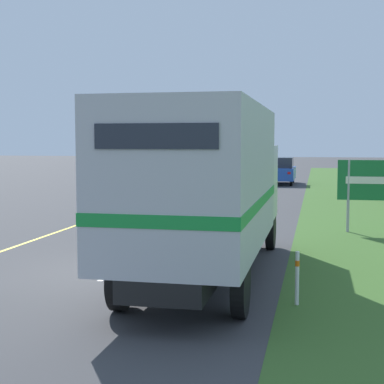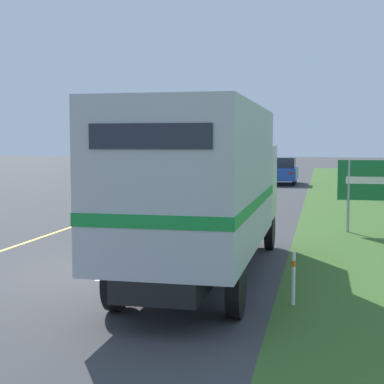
% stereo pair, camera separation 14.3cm
% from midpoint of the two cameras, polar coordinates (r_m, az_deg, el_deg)
% --- Properties ---
extents(ground_plane, '(200.00, 200.00, 0.00)m').
position_cam_midpoint_polar(ground_plane, '(13.18, -7.47, -7.67)').
color(ground_plane, '#3D3D3F').
extents(edge_line_yellow, '(0.12, 70.66, 0.01)m').
position_cam_midpoint_polar(edge_line_yellow, '(31.52, -2.50, -0.31)').
color(edge_line_yellow, yellow).
rests_on(edge_line_yellow, ground).
extents(centre_dash_near, '(0.12, 2.60, 0.01)m').
position_cam_midpoint_polar(centre_dash_near, '(13.56, -6.87, -7.30)').
color(centre_dash_near, white).
rests_on(centre_dash_near, ground).
extents(centre_dash_mid_a, '(0.12, 2.60, 0.01)m').
position_cam_midpoint_polar(centre_dash_mid_a, '(19.81, -0.53, -3.39)').
color(centre_dash_mid_a, white).
rests_on(centre_dash_mid_a, ground).
extents(centre_dash_mid_b, '(0.12, 2.60, 0.01)m').
position_cam_midpoint_polar(centre_dash_mid_b, '(26.23, 2.71, -1.36)').
color(centre_dash_mid_b, white).
rests_on(centre_dash_mid_b, ground).
extents(centre_dash_far, '(0.12, 2.60, 0.01)m').
position_cam_midpoint_polar(centre_dash_far, '(32.72, 4.67, -0.13)').
color(centre_dash_far, white).
rests_on(centre_dash_far, ground).
extents(centre_dash_farthest, '(0.12, 2.60, 0.01)m').
position_cam_midpoint_polar(centre_dash_farthest, '(39.25, 5.98, 0.69)').
color(centre_dash_farthest, white).
rests_on(centre_dash_farthest, ground).
extents(horse_trailer_truck, '(2.40, 8.42, 3.54)m').
position_cam_midpoint_polar(horse_trailer_truck, '(12.05, 1.55, 0.72)').
color(horse_trailer_truck, black).
rests_on(horse_trailer_truck, ground).
extents(lead_car_white, '(1.80, 4.45, 1.82)m').
position_cam_midpoint_polar(lead_car_white, '(26.50, -0.87, 0.72)').
color(lead_car_white, black).
rests_on(lead_car_white, ground).
extents(lead_car_blue_ahead, '(1.80, 4.55, 1.82)m').
position_cam_midpoint_polar(lead_car_blue_ahead, '(40.11, 8.97, 2.07)').
color(lead_car_blue_ahead, black).
rests_on(lead_car_blue_ahead, ground).
extents(lead_car_silver_ahead, '(1.80, 4.08, 2.06)m').
position_cam_midpoint_polar(lead_car_silver_ahead, '(55.98, 6.13, 2.99)').
color(lead_car_silver_ahead, black).
rests_on(lead_car_silver_ahead, ground).
extents(highway_sign, '(2.30, 0.09, 2.63)m').
position_cam_midpoint_polar(highway_sign, '(19.24, 17.70, 0.99)').
color(highway_sign, '#9E9EA3').
rests_on(highway_sign, ground).
extents(delineator_post, '(0.08, 0.08, 0.95)m').
position_cam_midpoint_polar(delineator_post, '(10.53, 10.19, -8.09)').
color(delineator_post, white).
rests_on(delineator_post, ground).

